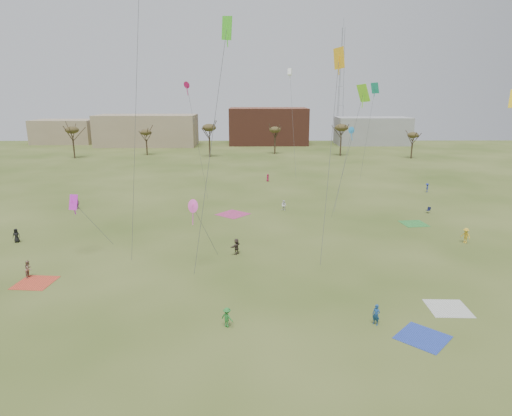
{
  "coord_description": "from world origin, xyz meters",
  "views": [
    {
      "loc": [
        -0.34,
        -32.4,
        17.14
      ],
      "look_at": [
        0.0,
        12.0,
        5.5
      ],
      "focal_mm": 31.08,
      "sensor_mm": 36.0,
      "label": 1
    }
  ],
  "objects_px": {
    "camp_chair_right": "(428,211)",
    "radio_tower": "(341,86)",
    "flyer_near_center": "(227,317)",
    "flyer_near_right": "(376,315)"
  },
  "relations": [
    {
      "from": "radio_tower",
      "to": "camp_chair_right",
      "type": "bearing_deg",
      "value": -92.8
    },
    {
      "from": "flyer_near_center",
      "to": "radio_tower",
      "type": "xyz_separation_m",
      "value": [
        32.28,
        127.37,
        18.43
      ]
    },
    {
      "from": "radio_tower",
      "to": "flyer_near_center",
      "type": "bearing_deg",
      "value": -104.22
    },
    {
      "from": "radio_tower",
      "to": "flyer_near_right",
      "type": "bearing_deg",
      "value": -99.38
    },
    {
      "from": "flyer_near_center",
      "to": "radio_tower",
      "type": "height_order",
      "value": "radio_tower"
    },
    {
      "from": "flyer_near_right",
      "to": "camp_chair_right",
      "type": "height_order",
      "value": "flyer_near_right"
    },
    {
      "from": "camp_chair_right",
      "to": "radio_tower",
      "type": "relative_size",
      "value": 0.02
    },
    {
      "from": "flyer_near_right",
      "to": "radio_tower",
      "type": "height_order",
      "value": "radio_tower"
    },
    {
      "from": "flyer_near_right",
      "to": "flyer_near_center",
      "type": "bearing_deg",
      "value": -134.42
    },
    {
      "from": "flyer_near_center",
      "to": "camp_chair_right",
      "type": "height_order",
      "value": "flyer_near_center"
    }
  ]
}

